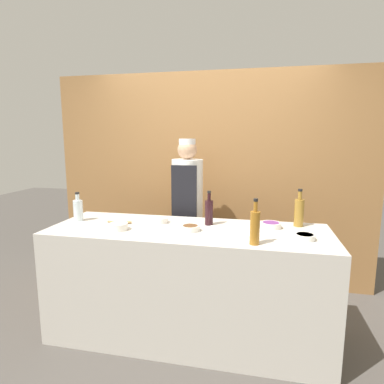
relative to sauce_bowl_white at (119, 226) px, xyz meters
name	(u,v)px	position (x,y,z in m)	size (l,w,h in m)	color
ground_plane	(188,333)	(0.54, 0.15, -0.97)	(14.00, 14.00, 0.00)	#4C4742
cabinet_wall	(210,180)	(0.54, 1.33, 0.23)	(3.63, 0.18, 2.40)	olive
counter	(188,283)	(0.54, 0.15, -0.50)	(2.29, 0.79, 0.94)	beige
sauce_bowl_white	(119,226)	(0.00, 0.00, 0.00)	(0.15, 0.15, 0.06)	white
sauce_bowl_brown	(190,228)	(0.57, 0.09, -0.01)	(0.15, 0.15, 0.04)	white
sauce_bowl_red	(160,220)	(0.27, 0.28, 0.00)	(0.13, 0.13, 0.05)	white
sauce_bowl_yellow	(305,237)	(1.44, 0.05, -0.01)	(0.15, 0.15, 0.04)	white
sauce_bowl_purple	(271,225)	(1.21, 0.32, 0.00)	(0.17, 0.17, 0.05)	white
cutting_board	(230,232)	(0.89, 0.11, -0.02)	(0.34, 0.23, 0.02)	white
bottle_vinegar	(299,212)	(1.44, 0.42, 0.09)	(0.08, 0.08, 0.32)	olive
bottle_wine	(209,212)	(0.69, 0.31, 0.08)	(0.07, 0.07, 0.30)	black
bottle_amber	(255,227)	(1.08, -0.13, 0.10)	(0.07, 0.07, 0.33)	#9E661E
bottle_clear	(78,210)	(-0.48, 0.20, 0.07)	(0.08, 0.08, 0.26)	silver
wooden_spoon	(122,222)	(-0.05, 0.20, -0.02)	(0.22, 0.04, 0.02)	#B2844C
chef_center	(187,212)	(0.38, 0.82, -0.06)	(0.32, 0.32, 1.67)	#28282D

